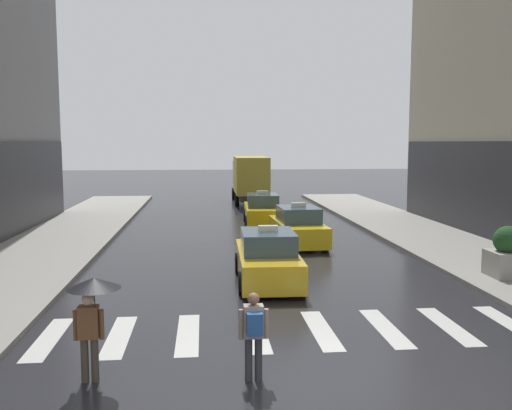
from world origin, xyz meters
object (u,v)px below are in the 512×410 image
object	(u,v)px
planter_near_corner	(507,254)
box_truck	(250,178)
taxi_second	(298,227)
pedestrian_with_backpack	(254,330)
taxi_third	(262,211)
pedestrian_with_umbrella	(92,301)
taxi_lead	(268,259)

from	to	relation	value
planter_near_corner	box_truck	bearing A→B (deg)	105.11
taxi_second	planter_near_corner	xyz separation A→B (m)	(5.47, -6.91, 0.15)
pedestrian_with_backpack	taxi_third	bearing A→B (deg)	83.47
pedestrian_with_umbrella	pedestrian_with_backpack	size ratio (longest dim) A/B	1.18
taxi_lead	planter_near_corner	xyz separation A→B (m)	(7.51, -0.56, 0.15)
taxi_lead	taxi_second	distance (m)	6.67
taxi_second	box_truck	world-z (taller)	box_truck
taxi_third	box_truck	distance (m)	10.12
planter_near_corner	taxi_lead	bearing A→B (deg)	175.70
taxi_lead	pedestrian_with_backpack	world-z (taller)	taxi_lead
box_truck	pedestrian_with_backpack	distance (m)	29.68
taxi_second	taxi_third	xyz separation A→B (m)	(-0.89, 5.98, 0.00)
taxi_lead	box_truck	xyz separation A→B (m)	(1.32, 22.38, 1.13)
taxi_lead	taxi_second	xyz separation A→B (m)	(2.04, 6.35, 0.00)
taxi_lead	box_truck	distance (m)	22.44
taxi_second	taxi_third	distance (m)	6.04
pedestrian_with_backpack	planter_near_corner	xyz separation A→B (m)	(8.60, 6.63, -0.10)
taxi_lead	taxi_second	bearing A→B (deg)	72.21
taxi_lead	pedestrian_with_umbrella	world-z (taller)	pedestrian_with_umbrella
pedestrian_with_umbrella	pedestrian_with_backpack	world-z (taller)	pedestrian_with_umbrella
taxi_third	pedestrian_with_backpack	bearing A→B (deg)	-96.53
taxi_second	planter_near_corner	bearing A→B (deg)	-51.63
box_truck	pedestrian_with_umbrella	world-z (taller)	box_truck
taxi_third	pedestrian_with_umbrella	size ratio (longest dim) A/B	2.37
taxi_lead	box_truck	world-z (taller)	box_truck
pedestrian_with_umbrella	taxi_third	bearing A→B (deg)	75.08
taxi_third	taxi_second	bearing A→B (deg)	-81.50
taxi_second	pedestrian_with_backpack	distance (m)	13.90
taxi_third	box_truck	xyz separation A→B (m)	(0.17, 10.05, 1.13)
taxi_third	taxi_lead	bearing A→B (deg)	-95.30
taxi_lead	pedestrian_with_backpack	xyz separation A→B (m)	(-1.09, -7.19, 0.25)
taxi_second	taxi_third	size ratio (longest dim) A/B	1.00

